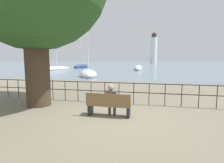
{
  "coord_description": "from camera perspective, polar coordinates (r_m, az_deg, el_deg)",
  "views": [
    {
      "loc": [
        1.58,
        -6.29,
        2.11
      ],
      "look_at": [
        0.0,
        0.5,
        1.27
      ],
      "focal_mm": 28.0,
      "sensor_mm": 36.0,
      "label": 1
    }
  ],
  "objects": [
    {
      "name": "ground_plane",
      "position": [
        6.82,
        -0.97,
        -11.12
      ],
      "size": [
        1000.0,
        1000.0,
        0.0
      ],
      "primitive_type": "plane",
      "color": "#7A705B"
    },
    {
      "name": "harbor_water",
      "position": [
        167.4,
        12.59,
        5.98
      ],
      "size": [
        600.0,
        300.0,
        0.01
      ],
      "color": "slate",
      "rests_on": "ground_plane"
    },
    {
      "name": "park_bench",
      "position": [
        6.64,
        -1.11,
        -7.76
      ],
      "size": [
        1.7,
        0.45,
        0.9
      ],
      "color": "brown",
      "rests_on": "ground_plane"
    },
    {
      "name": "seated_person_left",
      "position": [
        6.64,
        -0.27,
        -5.59
      ],
      "size": [
        0.44,
        0.35,
        1.22
      ],
      "color": "#4C4C51",
      "rests_on": "ground_plane"
    },
    {
      "name": "promenade_railing",
      "position": [
        8.58,
        2.3,
        -2.61
      ],
      "size": [
        16.0,
        0.04,
        1.05
      ],
      "color": "black",
      "rests_on": "ground_plane"
    },
    {
      "name": "sailboat_0",
      "position": [
        41.08,
        8.56,
        4.31
      ],
      "size": [
        2.23,
        8.92,
        8.51
      ],
      "rotation": [
        0.0,
        0.0,
        0.04
      ],
      "color": "silver",
      "rests_on": "ground_plane"
    },
    {
      "name": "sailboat_1",
      "position": [
        23.4,
        -7.81,
        2.38
      ],
      "size": [
        4.26,
        5.9,
        8.08
      ],
      "rotation": [
        0.0,
        0.0,
        0.4
      ],
      "color": "silver",
      "rests_on": "ground_plane"
    },
    {
      "name": "sailboat_2",
      "position": [
        51.74,
        -9.82,
        4.79
      ],
      "size": [
        3.9,
        6.6,
        8.9
      ],
      "rotation": [
        0.0,
        0.0,
        -0.34
      ],
      "color": "navy",
      "rests_on": "ground_plane"
    },
    {
      "name": "sailboat_4",
      "position": [
        41.16,
        -17.61,
        4.01
      ],
      "size": [
        4.36,
        8.11,
        10.55
      ],
      "rotation": [
        0.0,
        0.0,
        -0.29
      ],
      "color": "silver",
      "rests_on": "ground_plane"
    },
    {
      "name": "harbor_lighthouse",
      "position": [
        142.19,
        13.46,
        10.36
      ],
      "size": [
        5.1,
        5.1,
        24.14
      ],
      "color": "white",
      "rests_on": "ground_plane"
    }
  ]
}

